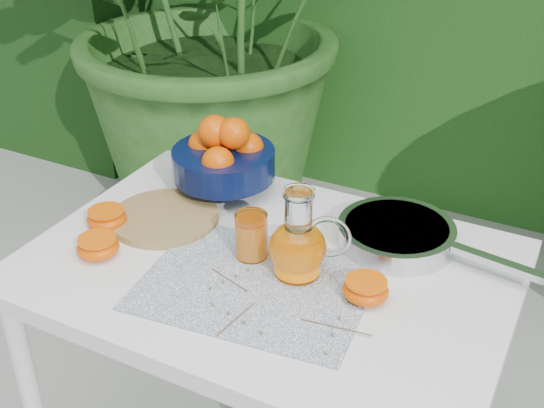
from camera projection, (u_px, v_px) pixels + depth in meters
The scene contains 9 objects.
white_table at pixel (268, 293), 1.47m from camera, with size 1.00×0.70×0.75m.
placemat at pixel (256, 284), 1.36m from camera, with size 0.45×0.35×0.00m, color #0D204C.
cutting_board at pixel (165, 218), 1.57m from camera, with size 0.25×0.25×0.02m, color olive.
fruit_bowl at pixel (224, 157), 1.66m from camera, with size 0.32×0.32×0.20m.
juice_pitcher at pixel (299, 246), 1.36m from camera, with size 0.18×0.14×0.19m.
juice_tumbler at pixel (251, 236), 1.42m from camera, with size 0.08×0.08×0.10m.
saute_pan at pixel (398, 234), 1.48m from camera, with size 0.46×0.29×0.05m.
orange_halves at pixel (183, 249), 1.43m from camera, with size 0.73×0.23×0.04m.
thyme_sprigs at pixel (268, 308), 1.29m from camera, with size 0.36×0.20×0.01m.
Camera 1 is at (0.44, -1.11, 1.57)m, focal length 45.00 mm.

